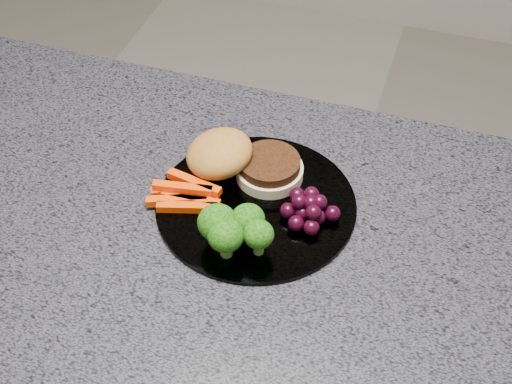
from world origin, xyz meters
TOP-DOWN VIEW (x-y plane):
  - countertop at (0.00, 0.00)m, footprint 1.20×0.60m
  - plate at (0.01, 0.06)m, footprint 0.26×0.26m
  - burger at (-0.03, 0.11)m, footprint 0.17×0.12m
  - carrot_sticks at (-0.08, 0.04)m, footprint 0.10×0.07m
  - broccoli at (0.00, -0.02)m, footprint 0.09×0.08m
  - grape_bunch at (0.08, 0.06)m, footprint 0.08×0.07m

SIDE VIEW (x-z plane):
  - countertop at x=0.00m, z-range 0.86..0.90m
  - plate at x=0.01m, z-range 0.90..0.91m
  - carrot_sticks at x=-0.08m, z-range 0.90..0.92m
  - grape_bunch at x=0.08m, z-range 0.90..0.94m
  - burger at x=-0.03m, z-range 0.90..0.95m
  - broccoli at x=0.00m, z-range 0.91..0.97m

